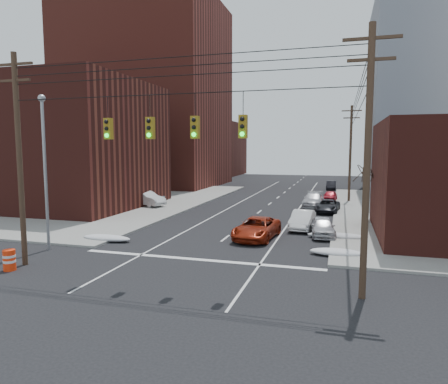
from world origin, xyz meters
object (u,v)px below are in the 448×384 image
Objects in this scene: lot_car_d at (129,194)px; lot_car_b at (146,195)px; parked_car_a at (323,227)px; parked_car_b at (302,220)px; parked_car_e at (330,196)px; lot_car_c at (116,197)px; construction_barrel at (9,260)px; parked_car_d at (313,200)px; red_pickup at (257,228)px; lot_car_a at (146,198)px; parked_car_c at (328,206)px; parked_car_f at (331,185)px.

lot_car_b is at bearing -67.57° from lot_car_d.
parked_car_b reaches higher than parked_car_a.
parked_car_e is 0.74× the size of lot_car_c.
construction_barrel is at bearing -146.82° from parked_car_a.
parked_car_d is (-1.60, 14.53, 0.06)m from parked_car_a.
red_pickup is at bearing -98.82° from parked_car_d.
lot_car_a is at bearing -115.86° from lot_car_d.
parked_car_e is 21.19m from lot_car_a.
lot_car_a is (-18.54, 9.25, 0.24)m from parked_car_a.
parked_car_c is at bearing 57.71° from construction_barrel.
parked_car_e is 0.88× the size of lot_car_d.
lot_car_a reaches higher than parked_car_f.
lot_car_a is 1.13× the size of lot_car_d.
parked_car_a is at bearing 30.06° from red_pickup.
parked_car_f is 48.33m from construction_barrel.
parked_car_a is 0.90× the size of parked_car_c.
parked_car_d is 17.75m from lot_car_a.
lot_car_c is (-2.15, -2.97, 0.09)m from lot_car_b.
construction_barrel is (7.68, -22.65, -0.31)m from lot_car_c.
parked_car_f is (1.41, 31.29, -0.06)m from parked_car_b.
parked_car_c is (4.31, 12.99, -0.11)m from red_pickup.
construction_barrel is (-14.71, -46.04, -0.10)m from parked_car_f.
parked_car_d is at bearing 85.75° from red_pickup.
parked_car_d is 1.04× the size of lot_car_c.
parked_car_a is at bearing -140.57° from lot_car_b.
lot_car_b is (-16.12, 15.03, 0.04)m from red_pickup.
parked_car_d is (2.71, 16.54, 0.01)m from red_pickup.
parked_car_e reaches higher than construction_barrel.
parked_car_f is (-0.19, 13.93, 0.03)m from parked_car_e.
lot_car_d is 3.85× the size of construction_barrel.
parked_car_a is at bearing -104.15° from lot_car_d.
parked_car_b reaches higher than parked_car_f.
lot_car_a is 1.05× the size of lot_car_b.
construction_barrel is (-14.90, -32.10, -0.07)m from parked_car_e.
parked_car_b is 22.43m from lot_car_c.
lot_car_d reaches higher than parked_car_c.
parked_car_f is at bearing -62.81° from lot_car_b.
parked_car_e is at bearing 82.96° from parked_car_a.
lot_car_d reaches higher than parked_car_a.
parked_car_b is 1.05× the size of lot_car_d.
parked_car_a is 25.91m from lot_car_d.
parked_car_c is 1.08× the size of lot_car_d.
lot_car_d is (-20.95, 10.62, 0.14)m from parked_car_b.
parked_car_e is 3.39× the size of construction_barrel.
construction_barrel is (7.65, -25.36, -0.30)m from lot_car_d.
parked_car_e is at bearing -58.00° from lot_car_d.
lot_car_a is (-18.54, -10.25, 0.30)m from parked_car_e.
parked_car_f is at bearing 95.60° from parked_car_c.
lot_car_c is at bearing 148.96° from parked_car_a.
lot_car_d is (-22.55, 12.76, 0.17)m from parked_car_a.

